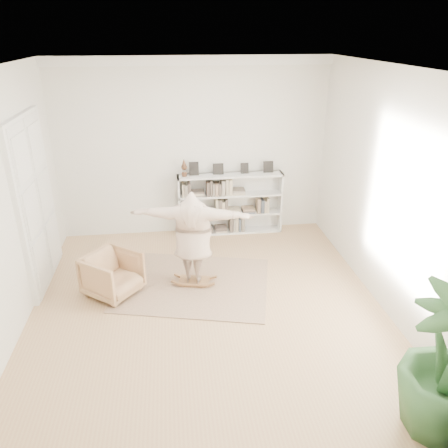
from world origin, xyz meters
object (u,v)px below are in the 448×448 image
(bookshelf, at_px, (230,204))
(rocker_board, at_px, (194,281))
(armchair, at_px, (113,274))
(person, at_px, (193,236))

(bookshelf, height_order, rocker_board, bookshelf)
(armchair, height_order, rocker_board, armchair)
(rocker_board, relative_size, person, 0.29)
(rocker_board, bearing_deg, armchair, -161.52)
(rocker_board, bearing_deg, bookshelf, 80.02)
(bookshelf, distance_m, rocker_board, 2.34)
(armchair, xyz_separation_m, person, (1.34, 0.11, 0.58))
(bookshelf, bearing_deg, armchair, -135.82)
(bookshelf, bearing_deg, person, -113.73)
(bookshelf, xyz_separation_m, rocker_board, (-0.91, -2.07, -0.57))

